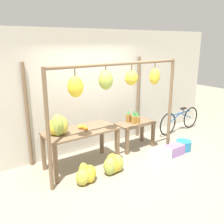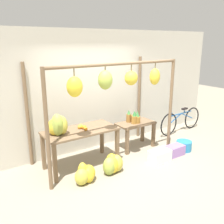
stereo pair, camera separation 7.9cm
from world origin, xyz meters
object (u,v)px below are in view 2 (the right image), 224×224
banana_pile_ground_right (112,164)px  fruit_crate_purple (175,150)px  parked_bicycle (181,120)px  blue_bucket (184,146)px  fruit_crate_white (160,156)px  banana_pile_ground_left (85,174)px  banana_pile_on_table (58,126)px  orange_pile (82,127)px  pineapple_cluster (134,118)px

banana_pile_ground_right → fruit_crate_purple: 1.65m
parked_bicycle → fruit_crate_purple: size_ratio=3.95×
blue_bucket → parked_bicycle: 1.32m
fruit_crate_white → fruit_crate_purple: fruit_crate_white is taller
banana_pile_ground_left → banana_pile_on_table: bearing=112.9°
fruit_crate_white → blue_bucket: fruit_crate_white is taller
banana_pile_ground_left → blue_bucket: (2.63, -0.08, -0.05)m
banana_pile_on_table → orange_pile: banana_pile_on_table is taller
pineapple_cluster → parked_bicycle: 1.87m
fruit_crate_white → parked_bicycle: parked_bicycle is taller
pineapple_cluster → parked_bicycle: bearing=2.9°
banana_pile_on_table → parked_bicycle: 3.87m
blue_bucket → banana_pile_ground_left: bearing=178.2°
orange_pile → fruit_crate_white: (1.45, -0.79, -0.72)m
banana_pile_ground_left → fruit_crate_purple: bearing=-3.6°
fruit_crate_white → parked_bicycle: (1.81, 1.00, 0.21)m
pineapple_cluster → fruit_crate_white: size_ratio=0.65×
banana_pile_ground_left → fruit_crate_white: size_ratio=1.07×
banana_pile_on_table → blue_bucket: 3.08m
banana_pile_ground_left → fruit_crate_purple: (2.25, -0.14, -0.05)m
fruit_crate_white → fruit_crate_purple: (0.51, 0.02, -0.01)m
banana_pile_ground_left → blue_bucket: bearing=-1.8°
fruit_crate_white → parked_bicycle: bearing=28.8°
fruit_crate_white → banana_pile_ground_right: bearing=171.1°
fruit_crate_purple → banana_pile_on_table: bearing=163.7°
pineapple_cluster → banana_pile_ground_left: (-1.74, -0.74, -0.60)m
orange_pile → fruit_crate_purple: orange_pile is taller
pineapple_cluster → banana_pile_ground_left: bearing=-157.0°
banana_pile_ground_left → banana_pile_ground_right: size_ratio=0.94×
fruit_crate_white → parked_bicycle: 2.08m
orange_pile → blue_bucket: 2.55m
pineapple_cluster → fruit_crate_white: 1.11m
banana_pile_on_table → orange_pile: bearing=4.0°
banana_pile_ground_left → banana_pile_ground_right: bearing=0.9°
banana_pile_ground_right → fruit_crate_purple: bearing=-5.4°
banana_pile_on_table → pineapple_cluster: (1.99, 0.15, -0.23)m
orange_pile → fruit_crate_purple: bearing=-21.4°
orange_pile → fruit_crate_white: orange_pile is taller
pineapple_cluster → banana_pile_ground_right: size_ratio=0.57×
fruit_crate_white → blue_bucket: bearing=5.3°
parked_bicycle → banana_pile_on_table: bearing=-176.3°
banana_pile_on_table → blue_bucket: size_ratio=1.26×
banana_pile_on_table → fruit_crate_white: bearing=-20.7°
banana_pile_ground_right → fruit_crate_purple: size_ratio=1.27×
banana_pile_ground_right → fruit_crate_white: size_ratio=1.14×
banana_pile_ground_left → fruit_crate_white: bearing=-5.5°
parked_bicycle → fruit_crate_purple: bearing=-143.2°
parked_bicycle → fruit_crate_purple: parked_bicycle is taller
banana_pile_on_table → fruit_crate_white: (1.99, -0.75, -0.86)m
pineapple_cluster → blue_bucket: (0.89, -0.82, -0.65)m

